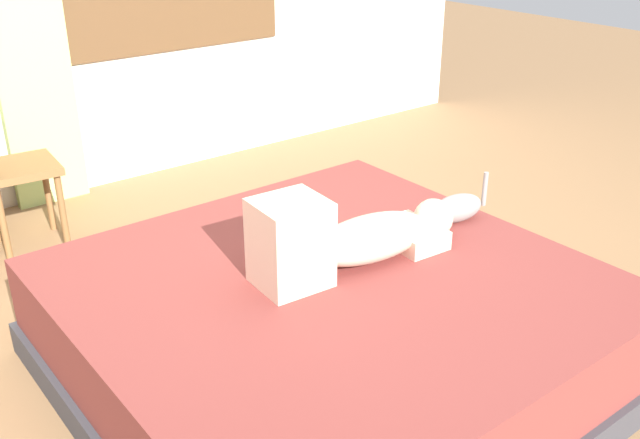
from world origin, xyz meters
TOP-DOWN VIEW (x-y plane):
  - ground_plane at (0.00, 0.00)m, footprint 16.00×16.00m
  - bed at (-0.13, -0.09)m, footprint 1.96×1.94m
  - person_lying at (0.00, -0.04)m, footprint 0.94×0.32m
  - cat at (0.62, -0.03)m, footprint 0.35×0.16m
  - chair_by_desk at (-0.78, 1.86)m, footprint 0.41×0.41m
  - curtain_left at (-0.39, 2.41)m, footprint 0.44×0.06m

SIDE VIEW (x-z plane):
  - ground_plane at x=0.00m, z-range 0.00..0.00m
  - bed at x=-0.13m, z-range 0.00..0.45m
  - chair_by_desk at x=-0.78m, z-range 0.08..0.94m
  - cat at x=0.62m, z-range 0.41..0.62m
  - person_lying at x=0.00m, z-range 0.39..0.73m
  - curtain_left at x=-0.39m, z-range 0.00..2.37m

